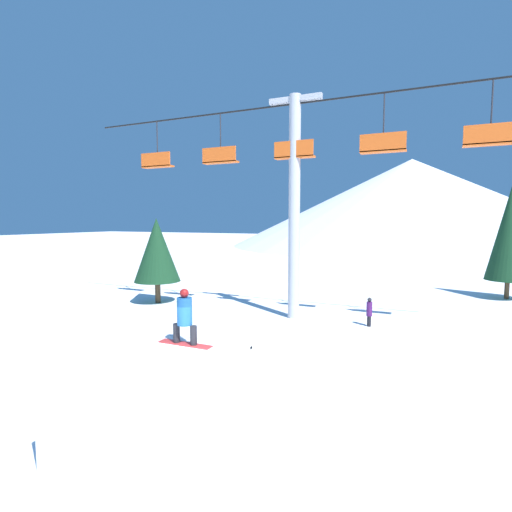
# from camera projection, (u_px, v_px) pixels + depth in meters

# --- Properties ---
(ground_plane) EXTENTS (220.00, 220.00, 0.00)m
(ground_plane) POSITION_uv_depth(u_px,v_px,m) (186.00, 444.00, 8.03)
(ground_plane) COLOR white
(mountain_ridge) EXTENTS (61.21, 61.21, 14.84)m
(mountain_ridge) POSITION_uv_depth(u_px,v_px,m) (411.00, 203.00, 68.77)
(mountain_ridge) COLOR silver
(mountain_ridge) RESTS_ON ground_plane
(snow_ramp) EXTENTS (2.54, 3.66, 1.58)m
(snow_ramp) POSITION_uv_depth(u_px,v_px,m) (159.00, 401.00, 8.19)
(snow_ramp) COLOR white
(snow_ramp) RESTS_ON ground_plane
(snowboarder) EXTENTS (1.36, 0.35, 1.33)m
(snowboarder) POSITION_uv_depth(u_px,v_px,m) (185.00, 317.00, 9.28)
(snowboarder) COLOR #B22D2D
(snowboarder) RESTS_ON snow_ramp
(chairlift) EXTENTS (22.16, 0.52, 9.97)m
(chairlift) POSITION_uv_depth(u_px,v_px,m) (294.00, 188.00, 17.81)
(chairlift) COLOR #B2B2B7
(chairlift) RESTS_ON ground_plane
(pine_tree_near) EXTENTS (2.46, 2.46, 4.59)m
(pine_tree_near) POSITION_uv_depth(u_px,v_px,m) (157.00, 250.00, 21.42)
(pine_tree_near) COLOR #4C3823
(pine_tree_near) RESTS_ON ground_plane
(pine_tree_far) EXTENTS (2.39, 2.39, 6.51)m
(pine_tree_far) POSITION_uv_depth(u_px,v_px,m) (510.00, 232.00, 22.37)
(pine_tree_far) COLOR #4C3823
(pine_tree_far) RESTS_ON ground_plane
(distant_skier) EXTENTS (0.24, 0.24, 1.23)m
(distant_skier) POSITION_uv_depth(u_px,v_px,m) (369.00, 311.00, 16.80)
(distant_skier) COLOR black
(distant_skier) RESTS_ON ground_plane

